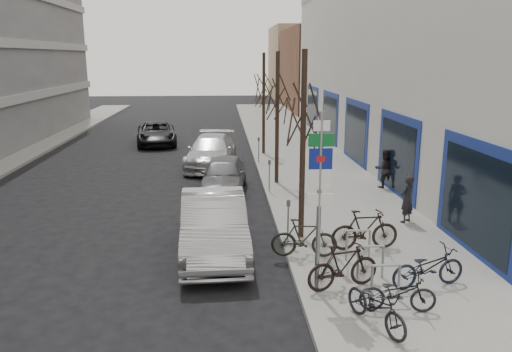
{
  "coord_description": "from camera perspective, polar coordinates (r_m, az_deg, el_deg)",
  "views": [
    {
      "loc": [
        0.32,
        -10.2,
        5.3
      ],
      "look_at": [
        1.28,
        3.5,
        2.0
      ],
      "focal_mm": 35.0,
      "sensor_mm": 36.0,
      "label": 1
    }
  ],
  "objects": [
    {
      "name": "ground",
      "position": [
        11.5,
        -5.31,
        -14.0
      ],
      "size": [
        120.0,
        120.0,
        0.0
      ],
      "primitive_type": "plane",
      "color": "black",
      "rests_on": "ground"
    },
    {
      "name": "sidewalk_east",
      "position": [
        21.28,
        7.45,
        -0.82
      ],
      "size": [
        5.0,
        70.0,
        0.15
      ],
      "primitive_type": "cube",
      "color": "slate",
      "rests_on": "ground"
    },
    {
      "name": "brick_building_far",
      "position": [
        51.79,
        10.4,
        11.86
      ],
      "size": [
        12.0,
        14.0,
        8.0
      ],
      "primitive_type": "cube",
      "color": "brown",
      "rests_on": "ground"
    },
    {
      "name": "tan_building_far",
      "position": [
        66.52,
        7.62,
        12.71
      ],
      "size": [
        13.0,
        12.0,
        9.0
      ],
      "primitive_type": "cube",
      "color": "#937A5B",
      "rests_on": "ground"
    },
    {
      "name": "highway_sign_pole",
      "position": [
        10.78,
        7.27,
        -1.89
      ],
      "size": [
        0.55,
        0.1,
        4.2
      ],
      "color": "gray",
      "rests_on": "ground"
    },
    {
      "name": "bike_rack",
      "position": [
        12.26,
        12.97,
        -9.1
      ],
      "size": [
        0.66,
        2.26,
        0.83
      ],
      "color": "gray",
      "rests_on": "sidewalk_east"
    },
    {
      "name": "tree_near",
      "position": [
        13.94,
        5.48,
        8.53
      ],
      "size": [
        1.8,
        1.8,
        5.5
      ],
      "color": "black",
      "rests_on": "ground"
    },
    {
      "name": "tree_mid",
      "position": [
        20.36,
        2.47,
        10.13
      ],
      "size": [
        1.8,
        1.8,
        5.5
      ],
      "color": "black",
      "rests_on": "ground"
    },
    {
      "name": "tree_far",
      "position": [
        26.82,
        0.89,
        10.96
      ],
      "size": [
        1.8,
        1.8,
        5.5
      ],
      "color": "black",
      "rests_on": "ground"
    },
    {
      "name": "meter_front",
      "position": [
        14.03,
        3.7,
        -4.73
      ],
      "size": [
        0.1,
        0.08,
        1.27
      ],
      "color": "gray",
      "rests_on": "sidewalk_east"
    },
    {
      "name": "meter_mid",
      "position": [
        19.29,
        1.54,
        0.38
      ],
      "size": [
        0.1,
        0.08,
        1.27
      ],
      "color": "gray",
      "rests_on": "sidewalk_east"
    },
    {
      "name": "meter_back",
      "position": [
        24.66,
        0.32,
        3.28
      ],
      "size": [
        0.1,
        0.08,
        1.27
      ],
      "color": "gray",
      "rests_on": "sidewalk_east"
    },
    {
      "name": "bike_near_left",
      "position": [
        10.21,
        13.62,
        -13.84
      ],
      "size": [
        1.14,
        1.78,
        1.04
      ],
      "primitive_type": "imported",
      "rotation": [
        0.0,
        0.0,
        0.4
      ],
      "color": "black",
      "rests_on": "sidewalk_east"
    },
    {
      "name": "bike_near_right",
      "position": [
        11.6,
        9.93,
        -10.09
      ],
      "size": [
        1.87,
        1.0,
        1.09
      ],
      "primitive_type": "imported",
      "rotation": [
        0.0,
        0.0,
        1.85
      ],
      "color": "black",
      "rests_on": "sidewalk_east"
    },
    {
      "name": "bike_mid_curb",
      "position": [
        12.16,
        19.1,
        -9.47
      ],
      "size": [
        1.89,
        0.89,
        1.11
      ],
      "primitive_type": "imported",
      "rotation": [
        0.0,
        0.0,
        1.77
      ],
      "color": "black",
      "rests_on": "sidewalk_east"
    },
    {
      "name": "bike_mid_inner",
      "position": [
        13.21,
        5.53,
        -7.02
      ],
      "size": [
        1.81,
        0.73,
        1.07
      ],
      "primitive_type": "imported",
      "rotation": [
        0.0,
        0.0,
        1.45
      ],
      "color": "black",
      "rests_on": "sidewalk_east"
    },
    {
      "name": "bike_far_curb",
      "position": [
        10.9,
        15.91,
        -12.39
      ],
      "size": [
        1.63,
        0.68,
        0.96
      ],
      "primitive_type": "imported",
      "rotation": [
        0.0,
        0.0,
        1.44
      ],
      "color": "black",
      "rests_on": "sidewalk_east"
    },
    {
      "name": "bike_far_inner",
      "position": [
        13.93,
        12.33,
        -5.98
      ],
      "size": [
        1.93,
        0.68,
        1.15
      ],
      "primitive_type": "imported",
      "rotation": [
        0.0,
        0.0,
        1.64
      ],
      "color": "black",
      "rests_on": "sidewalk_east"
    },
    {
      "name": "parked_car_front",
      "position": [
        13.74,
        -4.86,
        -5.57
      ],
      "size": [
        1.93,
        5.04,
        1.64
      ],
      "primitive_type": "imported",
      "rotation": [
        0.0,
        0.0,
        0.04
      ],
      "color": "#A7A8AC",
      "rests_on": "ground"
    },
    {
      "name": "parked_car_mid",
      "position": [
        19.83,
        -3.72,
        0.14
      ],
      "size": [
        2.06,
        4.37,
        1.44
      ],
      "primitive_type": "imported",
      "rotation": [
        0.0,
        0.0,
        -0.08
      ],
      "color": "#4F4E54",
      "rests_on": "ground"
    },
    {
      "name": "parked_car_back",
      "position": [
        24.51,
        -5.16,
        2.8
      ],
      "size": [
        2.73,
        5.49,
        1.53
      ],
      "primitive_type": "imported",
      "rotation": [
        0.0,
        0.0,
        -0.11
      ],
      "color": "#B5B6BB",
      "rests_on": "ground"
    },
    {
      "name": "lane_car",
      "position": [
        31.4,
        -11.32,
        4.81
      ],
      "size": [
        2.95,
        5.23,
        1.38
      ],
      "primitive_type": "imported",
      "rotation": [
        0.0,
        0.0,
        0.14
      ],
      "color": "black",
      "rests_on": "ground"
    },
    {
      "name": "pedestrian_near",
      "position": [
        16.47,
        16.87,
        -2.54
      ],
      "size": [
        0.66,
        0.64,
        1.52
      ],
      "primitive_type": "imported",
      "rotation": [
        0.0,
        0.0,
        3.84
      ],
      "color": "black",
      "rests_on": "sidewalk_east"
    },
    {
      "name": "pedestrian_far",
      "position": [
        20.61,
        14.42,
        0.85
      ],
      "size": [
        0.59,
        0.41,
        1.56
      ],
      "primitive_type": "imported",
      "rotation": [
        0.0,
        0.0,
        3.18
      ],
      "color": "black",
      "rests_on": "sidewalk_east"
    }
  ]
}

